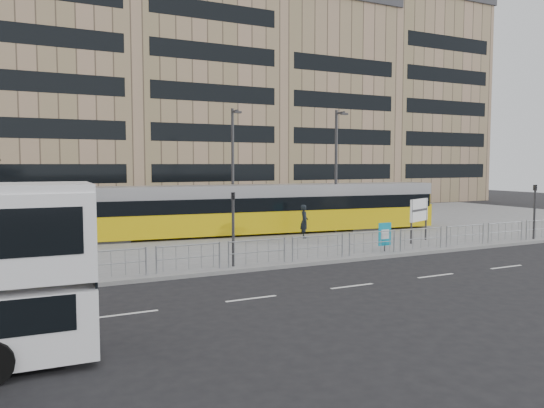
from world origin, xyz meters
name	(u,v)px	position (x,y,z in m)	size (l,w,h in m)	color
ground	(337,263)	(0.00, 0.00, 0.00)	(120.00, 120.00, 0.00)	black
plaza	(234,231)	(0.00, 12.00, 0.07)	(64.00, 24.00, 0.15)	slate
kerb	(337,261)	(0.00, 0.05, 0.07)	(64.00, 0.25, 0.17)	gray
building_row	(164,80)	(1.55, 34.27, 12.91)	(70.40, 18.40, 31.20)	maroon
pedestrian_barrier	(367,237)	(2.00, 0.50, 0.98)	(32.07, 0.07, 1.10)	#979A9F
road_markings	(416,278)	(1.00, -4.00, 0.01)	(62.00, 0.12, 0.01)	white
tram	(245,210)	(-0.30, 9.65, 1.65)	(25.55, 4.98, 3.00)	#D9B70B
station_sign	(419,212)	(7.07, 2.65, 1.78)	(1.91, 0.89, 2.36)	#2D2D30
ad_panel	(385,235)	(3.36, 0.91, 0.97)	(0.75, 0.09, 1.40)	#2D2D30
pedestrian	(304,221)	(2.18, 6.74, 1.11)	(0.70, 0.46, 1.92)	black
traffic_light_west	(233,219)	(-4.72, 0.67, 2.12)	(0.21, 0.23, 3.10)	#2D2D30
traffic_light_east	(535,204)	(13.62, 0.50, 2.12)	(0.17, 0.21, 3.10)	#2D2D30
lamp_post_west	(233,165)	(-0.45, 11.08, 4.37)	(0.45, 1.04, 7.69)	#2D2D30
lamp_post_east	(337,166)	(5.23, 8.06, 4.30)	(0.45, 1.04, 7.57)	#2D2D30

